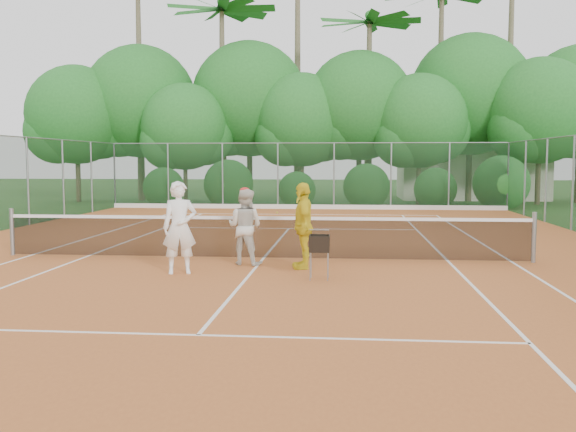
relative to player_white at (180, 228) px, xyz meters
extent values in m
plane|color=#244B1B|center=(1.39, 2.02, -0.93)|extent=(120.00, 120.00, 0.00)
cube|color=#B35F29|center=(1.39, 2.02, -0.92)|extent=(18.00, 36.00, 0.02)
cube|color=beige|center=(10.39, 26.02, 0.57)|extent=(8.00, 5.00, 3.00)
cylinder|color=gray|center=(-4.55, 2.02, -0.36)|extent=(0.10, 0.10, 1.10)
cylinder|color=gray|center=(7.32, 2.02, -0.36)|extent=(0.10, 0.10, 1.10)
cube|color=black|center=(1.39, 2.02, -0.45)|extent=(11.87, 0.03, 0.86)
cube|color=white|center=(1.39, 2.02, 0.02)|extent=(11.87, 0.04, 0.07)
imported|color=white|center=(0.00, 0.00, 0.00)|extent=(0.76, 0.61, 1.81)
imported|color=beige|center=(1.10, 1.19, -0.10)|extent=(0.93, 0.81, 1.62)
ellipsoid|color=red|center=(1.10, 1.19, 0.67)|extent=(0.22, 0.22, 0.14)
imported|color=yellow|center=(2.37, 0.81, -0.02)|extent=(0.60, 1.10, 1.77)
cylinder|color=gray|center=(2.60, -0.56, -0.64)|extent=(0.02, 0.02, 0.53)
cylinder|color=gray|center=(2.92, -0.23, -0.64)|extent=(0.02, 0.02, 0.53)
cube|color=black|center=(2.76, -0.39, -0.23)|extent=(0.36, 0.36, 0.31)
sphere|color=gold|center=(0.36, 14.35, -0.87)|extent=(0.07, 0.07, 0.07)
sphere|color=#C7E234|center=(1.47, 13.58, -0.87)|extent=(0.07, 0.07, 0.07)
sphere|color=#B2CF30|center=(4.05, 12.39, -0.87)|extent=(0.07, 0.07, 0.07)
cube|color=white|center=(1.39, 13.90, -0.90)|extent=(11.03, 0.06, 0.01)
cube|color=white|center=(-4.10, 2.02, -0.90)|extent=(0.06, 23.77, 0.01)
cube|color=white|center=(6.87, 2.02, -0.90)|extent=(0.06, 23.77, 0.01)
cube|color=white|center=(-2.72, 2.02, -0.90)|extent=(0.06, 23.77, 0.01)
cube|color=white|center=(5.50, 2.02, -0.90)|extent=(0.06, 23.77, 0.01)
cube|color=white|center=(1.39, 8.42, -0.90)|extent=(8.23, 0.06, 0.01)
cube|color=white|center=(1.39, -4.38, -0.90)|extent=(8.23, 0.06, 0.01)
cube|color=white|center=(1.39, 2.02, -0.90)|extent=(0.06, 12.80, 0.01)
cube|color=#19381E|center=(1.39, 17.02, 0.59)|extent=(18.00, 0.02, 3.00)
cylinder|color=gray|center=(-7.61, 17.02, 0.59)|extent=(0.07, 0.07, 3.00)
cylinder|color=gray|center=(10.39, 17.02, 0.59)|extent=(0.07, 0.07, 3.00)
cylinder|color=gray|center=(-7.61, 17.02, 0.59)|extent=(0.07, 0.07, 3.00)
cylinder|color=gray|center=(10.39, 17.02, 0.59)|extent=(0.07, 0.07, 3.00)
cylinder|color=brown|center=(-11.11, 21.02, 0.95)|extent=(0.26, 0.26, 3.75)
sphere|color=#216422|center=(-11.11, 21.02, 3.72)|extent=(5.25, 5.25, 5.25)
cylinder|color=brown|center=(-8.11, 22.52, 1.27)|extent=(0.30, 0.30, 4.40)
sphere|color=#216422|center=(-8.11, 22.52, 4.53)|extent=(6.16, 6.16, 6.16)
cylinder|color=brown|center=(-5.11, 20.52, 0.67)|extent=(0.22, 0.22, 3.20)
sphere|color=#216422|center=(-5.11, 20.52, 3.04)|extent=(4.48, 4.48, 4.48)
cylinder|color=brown|center=(-2.11, 23.02, 1.32)|extent=(0.31, 0.31, 4.50)
sphere|color=#216422|center=(-2.11, 23.02, 4.65)|extent=(6.30, 6.30, 6.30)
cylinder|color=brown|center=(0.89, 21.52, 0.82)|extent=(0.24, 0.24, 3.50)
sphere|color=#216422|center=(0.89, 21.52, 3.41)|extent=(4.90, 4.90, 4.90)
cylinder|color=brown|center=(3.89, 22.02, 1.12)|extent=(0.28, 0.28, 4.10)
sphere|color=#216422|center=(3.89, 22.02, 4.16)|extent=(5.74, 5.74, 5.74)
cylinder|color=brown|center=(6.89, 20.82, 0.77)|extent=(0.23, 0.23, 3.40)
sphere|color=#216422|center=(6.89, 20.82, 3.29)|extent=(4.76, 4.76, 4.76)
cylinder|color=brown|center=(9.89, 23.52, 1.40)|extent=(0.32, 0.32, 4.65)
sphere|color=#216422|center=(9.89, 23.52, 4.84)|extent=(6.51, 6.51, 6.51)
cylinder|color=brown|center=(12.89, 21.22, 0.97)|extent=(0.26, 0.26, 3.80)
sphere|color=#216422|center=(12.89, 21.22, 3.78)|extent=(5.32, 5.32, 5.32)
cone|color=brown|center=(-8.61, 24.02, 5.57)|extent=(0.44, 0.44, 13.00)
cone|color=brown|center=(-3.61, 23.02, 4.57)|extent=(0.44, 0.44, 11.00)
sphere|color=#216422|center=(-3.61, 23.02, 9.91)|extent=(0.50, 0.50, 0.50)
cone|color=brown|center=(0.39, 25.02, 6.57)|extent=(0.44, 0.44, 15.00)
cone|color=brown|center=(4.39, 22.52, 4.07)|extent=(0.44, 0.44, 10.00)
sphere|color=#216422|center=(4.39, 22.52, 8.92)|extent=(0.50, 0.50, 0.50)
cone|color=brown|center=(8.39, 24.52, 5.07)|extent=(0.44, 0.44, 12.00)
cone|color=brown|center=(12.39, 25.52, 6.07)|extent=(0.44, 0.44, 14.00)
camera|label=1|loc=(3.26, -12.25, 1.32)|focal=40.00mm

